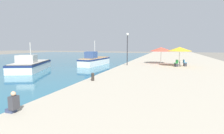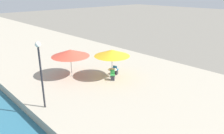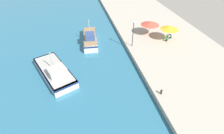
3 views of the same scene
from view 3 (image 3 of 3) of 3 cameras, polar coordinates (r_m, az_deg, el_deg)
quay_promenade at (r=44.23m, az=10.22°, el=15.77°), size 16.00×90.00×0.73m
fishing_boat_near at (r=25.74m, az=-18.22°, el=-1.43°), size 6.40×9.28×3.92m
fishing_boat_mid at (r=32.81m, az=-7.21°, el=9.28°), size 2.96×8.03×4.36m
cafe_umbrella_pink at (r=33.08m, az=18.27°, el=12.08°), size 3.17×3.17×2.60m
cafe_umbrella_white at (r=34.25m, az=12.32°, el=13.78°), size 3.42×3.42×2.53m
cafe_table at (r=33.91m, az=17.80°, el=9.40°), size 0.80×0.80×0.74m
cafe_chair_left at (r=33.36m, az=17.40°, el=8.60°), size 0.59×0.59×0.91m
cafe_chair_right at (r=34.53m, az=18.53°, el=9.36°), size 0.55×0.53×0.91m
mooring_bollard at (r=21.98m, az=15.81°, el=-7.75°), size 0.26×0.26×0.65m
lamppost at (r=29.31m, az=6.97°, el=12.14°), size 0.36×0.36×4.56m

